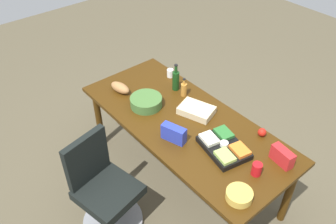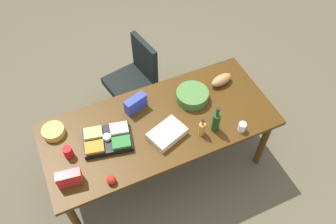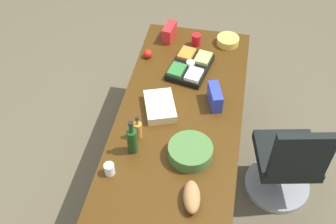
# 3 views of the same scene
# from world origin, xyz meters

# --- Properties ---
(ground_plane) EXTENTS (10.00, 10.00, 0.00)m
(ground_plane) POSITION_xyz_m (0.00, 0.00, 0.00)
(ground_plane) COLOR brown
(conference_table) EXTENTS (2.17, 0.95, 0.80)m
(conference_table) POSITION_xyz_m (0.00, 0.00, 0.72)
(conference_table) COLOR #402609
(conference_table) RESTS_ON ground
(office_chair) EXTENTS (0.57, 0.57, 0.97)m
(office_chair) POSITION_xyz_m (0.06, 0.89, 0.38)
(office_chair) COLOR gray
(office_chair) RESTS_ON ground
(chip_bag_blue) EXTENTS (0.23, 0.14, 0.15)m
(chip_bag_blue) POSITION_xyz_m (-0.13, 0.25, 0.87)
(chip_bag_blue) COLOR #293AB0
(chip_bag_blue) RESTS_ON conference_table
(red_solo_cup) EXTENTS (0.09, 0.09, 0.11)m
(red_solo_cup) POSITION_xyz_m (-0.85, -0.00, 0.85)
(red_solo_cup) COLOR red
(red_solo_cup) RESTS_ON conference_table
(veggie_tray) EXTENTS (0.47, 0.38, 0.09)m
(veggie_tray) POSITION_xyz_m (-0.50, -0.00, 0.83)
(veggie_tray) COLOR black
(veggie_tray) RESTS_ON conference_table
(salad_bowl) EXTENTS (0.32, 0.32, 0.10)m
(salad_bowl) POSITION_xyz_m (0.41, 0.14, 0.84)
(salad_bowl) COLOR #436C32
(salad_bowl) RESTS_ON conference_table
(wine_bottle) EXTENTS (0.09, 0.09, 0.30)m
(wine_bottle) POSITION_xyz_m (0.44, -0.27, 0.91)
(wine_bottle) COLOR #153C15
(wine_bottle) RESTS_ON conference_table
(paper_cup) EXTENTS (0.09, 0.09, 0.09)m
(paper_cup) POSITION_xyz_m (0.65, -0.38, 0.84)
(paper_cup) COLOR white
(paper_cup) RESTS_ON conference_table
(bread_loaf) EXTENTS (0.26, 0.15, 0.10)m
(bread_loaf) POSITION_xyz_m (0.77, 0.20, 0.85)
(bread_loaf) COLOR #A67141
(bread_loaf) RESTS_ON conference_table
(dressing_bottle) EXTENTS (0.07, 0.07, 0.20)m
(dressing_bottle) POSITION_xyz_m (0.30, -0.26, 0.87)
(dressing_bottle) COLOR #C28030
(dressing_bottle) RESTS_ON conference_table
(chip_bowl) EXTENTS (0.24, 0.24, 0.07)m
(chip_bowl) POSITION_xyz_m (-0.92, 0.28, 0.83)
(chip_bowl) COLOR gold
(chip_bowl) RESTS_ON conference_table
(sheet_cake) EXTENTS (0.37, 0.31, 0.07)m
(sheet_cake) POSITION_xyz_m (0.01, -0.16, 0.83)
(sheet_cake) COLOR beige
(sheet_cake) RESTS_ON conference_table
(chip_bag_red) EXTENTS (0.21, 0.11, 0.14)m
(chip_bag_red) POSITION_xyz_m (-0.90, -0.25, 0.87)
(chip_bag_red) COLOR red
(chip_bag_red) RESTS_ON conference_table
(apple_red) EXTENTS (0.09, 0.09, 0.08)m
(apple_red) POSITION_xyz_m (-0.59, -0.39, 0.83)
(apple_red) COLOR red
(apple_red) RESTS_ON conference_table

